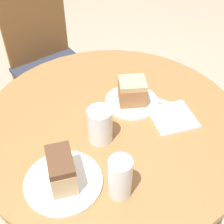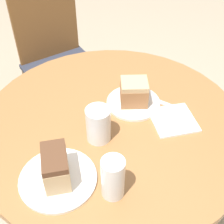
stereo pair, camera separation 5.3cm
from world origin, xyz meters
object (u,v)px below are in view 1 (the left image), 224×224
(plate_far, at_px, (64,182))
(chair, at_px, (52,67))
(glass_lemonade, at_px, (100,126))
(cake_slice_near, at_px, (132,91))
(plate_near, at_px, (132,102))
(glass_water, at_px, (120,179))
(cake_slice_far, at_px, (61,170))

(plate_far, bearing_deg, chair, 72.25)
(chair, xyz_separation_m, glass_lemonade, (-0.15, -0.92, 0.36))
(chair, height_order, cake_slice_near, chair)
(plate_near, distance_m, cake_slice_near, 0.05)
(chair, xyz_separation_m, glass_water, (-0.20, -1.13, 0.37))
(glass_water, bearing_deg, cake_slice_near, 52.64)
(chair, xyz_separation_m, plate_far, (-0.33, -1.02, 0.31))
(chair, relative_size, plate_near, 4.43)
(glass_lemonade, bearing_deg, plate_far, -149.91)
(cake_slice_near, bearing_deg, plate_near, 180.00)
(chair, bearing_deg, cake_slice_near, -94.08)
(plate_near, xyz_separation_m, plate_far, (-0.37, -0.20, 0.00))
(chair, xyz_separation_m, cake_slice_far, (-0.33, -1.02, 0.37))
(plate_far, xyz_separation_m, glass_lemonade, (0.18, 0.10, 0.05))
(plate_near, distance_m, glass_lemonade, 0.22)
(chair, height_order, cake_slice_far, same)
(cake_slice_near, bearing_deg, chair, 92.85)
(cake_slice_near, relative_size, cake_slice_far, 0.96)
(chair, relative_size, plate_far, 3.85)
(chair, distance_m, glass_lemonade, 0.99)
(chair, relative_size, cake_slice_near, 7.10)
(chair, height_order, glass_water, glass_water)
(cake_slice_far, xyz_separation_m, glass_lemonade, (0.18, 0.10, -0.01))
(plate_far, bearing_deg, glass_lemonade, 30.09)
(cake_slice_far, relative_size, glass_lemonade, 1.06)
(glass_lemonade, bearing_deg, glass_water, -103.64)
(cake_slice_far, relative_size, glass_water, 0.95)
(plate_far, distance_m, cake_slice_near, 0.42)
(plate_near, bearing_deg, cake_slice_near, 0.00)
(plate_near, bearing_deg, cake_slice_far, -150.81)
(glass_water, bearing_deg, plate_far, 139.37)
(plate_near, relative_size, glass_water, 1.46)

